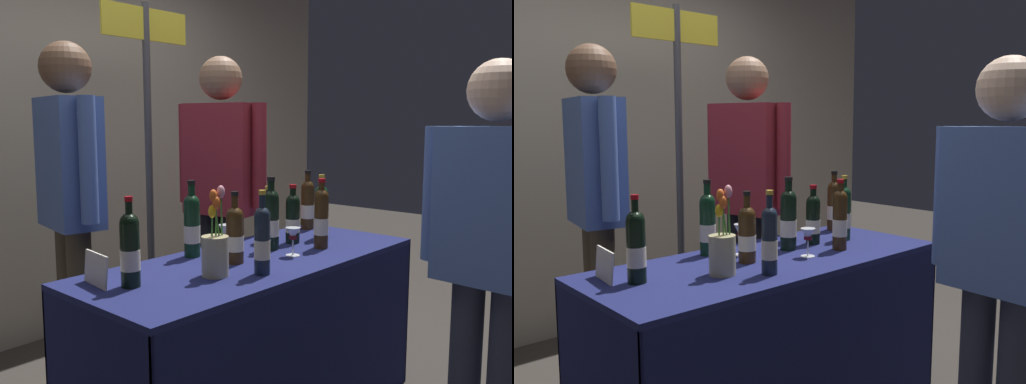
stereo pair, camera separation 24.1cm
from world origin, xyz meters
TOP-DOWN VIEW (x-y plane):
  - back_partition at (0.00, 1.75)m, footprint 5.31×0.12m
  - tasting_table at (0.00, 0.00)m, footprint 1.69×0.67m
  - featured_wine_bottle at (-0.13, 0.01)m, footprint 0.08×0.08m
  - display_bottle_0 at (0.17, 0.06)m, footprint 0.08×0.08m
  - display_bottle_1 at (0.36, -0.10)m, footprint 0.07×0.07m
  - display_bottle_2 at (0.54, 0.03)m, footprint 0.07×0.07m
  - display_bottle_3 at (0.70, 0.23)m, footprint 0.08×0.08m
  - display_bottle_4 at (0.36, 0.07)m, footprint 0.07×0.07m
  - display_bottle_5 at (-0.17, 0.24)m, footprint 0.07×0.07m
  - display_bottle_6 at (0.30, 0.19)m, footprint 0.08×0.08m
  - display_bottle_7 at (-0.18, -0.20)m, footprint 0.07×0.07m
  - display_bottle_8 at (-0.63, 0.06)m, footprint 0.07×0.07m
  - wine_glass_near_vendor at (-0.07, 0.13)m, footprint 0.07×0.07m
  - wine_glass_mid at (0.14, -0.10)m, footprint 0.07×0.07m
  - flower_vase at (-0.32, -0.07)m, footprint 0.11×0.11m
  - brochure_stand at (-0.71, 0.17)m, footprint 0.04×0.18m
  - vendor_presenter at (-0.43, 0.83)m, footprint 0.27×0.55m
  - vendor_assistant at (0.38, 0.60)m, footprint 0.30×0.56m
  - taster_foreground_right at (0.24, -0.94)m, footprint 0.23×0.55m
  - booth_signpost at (0.20, 1.04)m, footprint 0.59×0.04m

SIDE VIEW (x-z plane):
  - tasting_table at x=0.00m, z-range 0.14..0.93m
  - brochure_stand at x=-0.71m, z-range 0.79..0.91m
  - wine_glass_mid at x=0.14m, z-range 0.82..0.95m
  - flower_vase at x=-0.32m, z-range 0.71..1.08m
  - wine_glass_near_vendor at x=-0.07m, z-range 0.82..0.97m
  - display_bottle_6 at x=0.30m, z-range 0.77..1.06m
  - featured_wine_bottle at x=-0.13m, z-range 0.76..1.07m
  - display_bottle_4 at x=0.36m, z-range 0.77..1.07m
  - display_bottle_7 at x=-0.18m, z-range 0.76..1.10m
  - display_bottle_8 at x=-0.63m, z-range 0.76..1.10m
  - display_bottle_2 at x=0.54m, z-range 0.76..1.10m
  - display_bottle_3 at x=0.70m, z-range 0.77..1.10m
  - display_bottle_5 at x=-0.17m, z-range 0.76..1.11m
  - display_bottle_1 at x=0.36m, z-range 0.77..1.11m
  - display_bottle_0 at x=0.17m, z-range 0.77..1.12m
  - taster_foreground_right at x=0.24m, z-range 0.15..1.78m
  - vendor_assistant at x=0.38m, z-range 0.18..1.95m
  - vendor_presenter at x=-0.43m, z-range 0.18..1.96m
  - booth_signpost at x=0.20m, z-range 0.28..2.36m
  - back_partition at x=0.00m, z-range 0.00..2.91m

